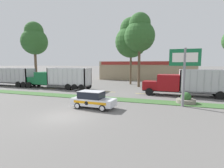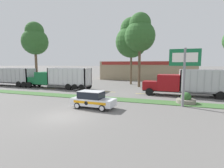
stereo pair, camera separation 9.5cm
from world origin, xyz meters
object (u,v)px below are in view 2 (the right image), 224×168
dump_truck_trail (3,77)px  rally_car (93,99)px  dump_truck_mid (179,84)px  store_sign_post (184,65)px  dump_truck_lead (53,79)px  stone_planter (186,100)px

dump_truck_trail → rally_car: (24.50, -10.48, -0.73)m
dump_truck_mid → store_sign_post: (0.16, -6.26, 2.62)m
dump_truck_trail → dump_truck_lead: bearing=-0.4°
dump_truck_lead → rally_car: size_ratio=2.87×
dump_truck_lead → stone_planter: bearing=-14.0°
dump_truck_lead → rally_car: 16.36m
rally_car → stone_planter: (8.70, 5.06, -0.42)m
dump_truck_lead → dump_truck_trail: dump_truck_lead is taller
dump_truck_lead → dump_truck_mid: size_ratio=1.10×
dump_truck_lead → rally_car: dump_truck_lead is taller
dump_truck_lead → stone_planter: 22.00m
store_sign_post → stone_planter: size_ratio=2.90×
dump_truck_mid → stone_planter: bearing=-83.1°
rally_car → stone_planter: 10.07m
dump_truck_mid → dump_truck_trail: dump_truck_mid is taller
dump_truck_trail → rally_car: bearing=-23.2°
rally_car → dump_truck_mid: bearing=50.2°
store_sign_post → dump_truck_mid: bearing=91.5°
dump_truck_lead → stone_planter: size_ratio=6.15×
dump_truck_mid → store_sign_post: bearing=-88.5°
dump_truck_mid → store_sign_post: store_sign_post is taller
dump_truck_trail → stone_planter: bearing=-9.3°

